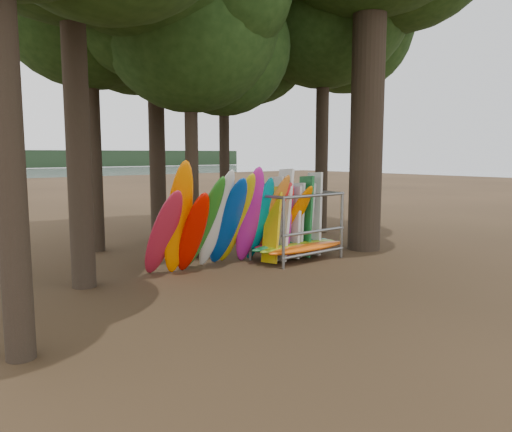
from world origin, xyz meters
TOP-DOWN VIEW (x-y plane):
  - ground at (0.00, 0.00)m, footprint 120.00×120.00m
  - oak_3 at (2.77, 6.83)m, footprint 7.44×7.44m
  - oak_5 at (-1.00, 3.31)m, footprint 6.23×6.23m
  - kayak_row at (-0.87, 1.45)m, footprint 5.17×2.05m
  - storage_rack at (1.33, 1.06)m, footprint 3.23×1.50m

SIDE VIEW (x-z plane):
  - ground at x=0.00m, z-range 0.00..0.00m
  - storage_rack at x=1.33m, z-range -0.44..2.38m
  - kayak_row at x=-0.87m, z-range -0.30..2.93m
  - oak_5 at x=-1.00m, z-range 2.22..12.12m
  - oak_3 at x=2.77m, z-range 2.66..14.48m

